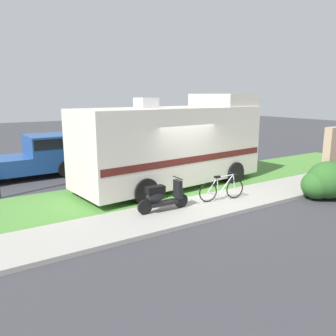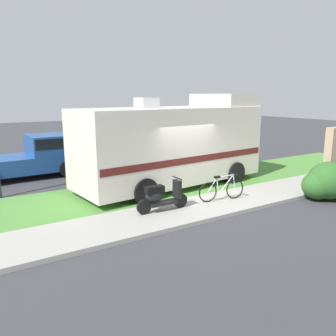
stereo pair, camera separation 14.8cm
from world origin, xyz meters
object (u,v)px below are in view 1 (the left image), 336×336
at_px(pickup_truck_far, 88,142).
at_px(motorhome_rv, 173,144).
at_px(pickup_truck_near, 36,155).
at_px(scooter, 162,196).
at_px(bicycle, 222,189).

bearing_deg(pickup_truck_far, motorhome_rv, -86.26).
relative_size(motorhome_rv, pickup_truck_near, 1.46).
distance_m(scooter, bicycle, 2.25).
relative_size(motorhome_rv, scooter, 4.50).
distance_m(motorhome_rv, pickup_truck_far, 8.05).
bearing_deg(motorhome_rv, bicycle, -87.19).
relative_size(motorhome_rv, pickup_truck_far, 1.35).
distance_m(motorhome_rv, scooter, 3.48).
bearing_deg(motorhome_rv, pickup_truck_far, 93.74).
height_order(motorhome_rv, pickup_truck_near, motorhome_rv).
xyz_separation_m(motorhome_rv, pickup_truck_far, (-0.52, 7.99, -0.78)).
height_order(bicycle, pickup_truck_near, pickup_truck_near).
relative_size(scooter, pickup_truck_far, 0.30).
distance_m(motorhome_rv, bicycle, 2.94).
xyz_separation_m(bicycle, pickup_truck_near, (-4.18, 7.41, 0.47)).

